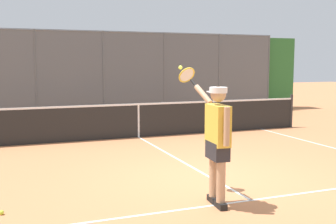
{
  "coord_description": "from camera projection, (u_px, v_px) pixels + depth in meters",
  "views": [
    {
      "loc": [
        3.41,
        6.66,
        2.1
      ],
      "look_at": [
        0.24,
        -1.61,
        1.05
      ],
      "focal_mm": 44.87,
      "sensor_mm": 36.0,
      "label": 1
    }
  ],
  "objects": [
    {
      "name": "tennis_player",
      "position": [
        217.0,
        136.0,
        6.1
      ],
      "size": [
        0.41,
        1.45,
        2.05
      ],
      "rotation": [
        0.0,
        0.0,
        -1.65
      ],
      "color": "black",
      "rests_on": "ground"
    },
    {
      "name": "court_line_markings",
      "position": [
        260.0,
        205.0,
        6.19
      ],
      "size": [
        8.15,
        10.69,
        0.01
      ],
      "color": "white",
      "rests_on": "ground"
    },
    {
      "name": "tennis_net",
      "position": [
        138.0,
        120.0,
        11.79
      ],
      "size": [
        10.47,
        0.09,
        1.07
      ],
      "color": "#2D2D2D",
      "rests_on": "ground"
    },
    {
      "name": "tennis_ball_near_baseline",
      "position": [
        2.0,
        212.0,
        5.8
      ],
      "size": [
        0.07,
        0.07,
        0.07
      ],
      "primitive_type": "sphere",
      "color": "#C1D138",
      "rests_on": "ground"
    },
    {
      "name": "fence_backdrop",
      "position": [
        100.0,
        76.0,
        16.4
      ],
      "size": [
        17.68,
        1.37,
        3.28
      ],
      "color": "#565B60",
      "rests_on": "ground"
    },
    {
      "name": "ground_plane",
      "position": [
        212.0,
        178.0,
        7.64
      ],
      "size": [
        60.0,
        60.0,
        0.0
      ],
      "primitive_type": "plane",
      "color": "#C67A4C"
    }
  ]
}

